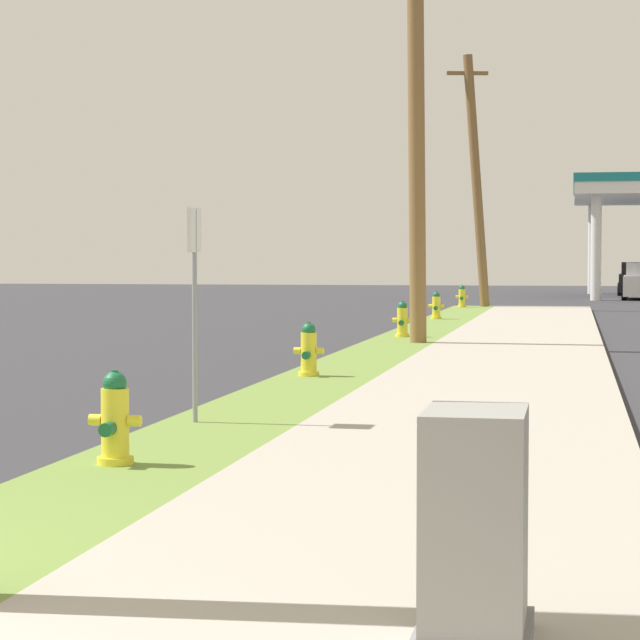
# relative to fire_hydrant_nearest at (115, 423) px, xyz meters

# --- Properties ---
(fire_hydrant_nearest) EXTENTS (0.42, 0.38, 0.74)m
(fire_hydrant_nearest) POSITION_rel_fire_hydrant_nearest_xyz_m (0.00, 0.00, 0.00)
(fire_hydrant_nearest) COLOR yellow
(fire_hydrant_nearest) RESTS_ON grass_verge
(fire_hydrant_second) EXTENTS (0.42, 0.38, 0.74)m
(fire_hydrant_second) POSITION_rel_fire_hydrant_nearest_xyz_m (-0.05, 7.87, 0.00)
(fire_hydrant_second) COLOR yellow
(fire_hydrant_second) RESTS_ON grass_verge
(fire_hydrant_third) EXTENTS (0.42, 0.37, 0.74)m
(fire_hydrant_third) POSITION_rel_fire_hydrant_nearest_xyz_m (0.06, 17.07, 0.00)
(fire_hydrant_third) COLOR yellow
(fire_hydrant_third) RESTS_ON grass_verge
(fire_hydrant_fourth) EXTENTS (0.42, 0.37, 0.74)m
(fire_hydrant_fourth) POSITION_rel_fire_hydrant_nearest_xyz_m (-0.08, 25.18, 0.00)
(fire_hydrant_fourth) COLOR yellow
(fire_hydrant_fourth) RESTS_ON grass_verge
(fire_hydrant_fifth) EXTENTS (0.42, 0.38, 0.74)m
(fire_hydrant_fifth) POSITION_rel_fire_hydrant_nearest_xyz_m (-0.12, 33.89, 0.00)
(fire_hydrant_fifth) COLOR yellow
(fire_hydrant_fifth) RESTS_ON grass_verge
(utility_pole_midground) EXTENTS (0.75, 1.30, 8.17)m
(utility_pole_midground) POSITION_rel_fire_hydrant_nearest_xyz_m (0.56, 15.25, 3.84)
(utility_pole_midground) COLOR olive
(utility_pole_midground) RESTS_ON grass_verge
(utility_pole_background) EXTENTS (1.51, 0.55, 8.48)m
(utility_pole_background) POSITION_rel_fire_hydrant_nearest_xyz_m (0.28, 34.63, 4.00)
(utility_pole_background) COLOR brown
(utility_pole_background) RESTS_ON grass_verge
(utility_cabinet) EXTENTS (0.48, 0.66, 0.99)m
(utility_cabinet) POSITION_rel_fire_hydrant_nearest_xyz_m (3.13, -4.24, 0.13)
(utility_cabinet) COLOR slate
(utility_cabinet) RESTS_ON sidewalk_slab
(street_sign_post) EXTENTS (0.05, 0.36, 2.12)m
(street_sign_post) POSITION_rel_fire_hydrant_nearest_xyz_m (-0.14, 2.67, 1.19)
(street_sign_post) COLOR gray
(street_sign_post) RESTS_ON grass_verge
(car_black_by_far_pump) EXTENTS (2.11, 4.58, 1.57)m
(car_black_by_far_pump) POSITION_rel_fire_hydrant_nearest_xyz_m (6.61, 54.48, 0.28)
(car_black_by_far_pump) COLOR black
(car_black_by_far_pump) RESTS_ON ground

